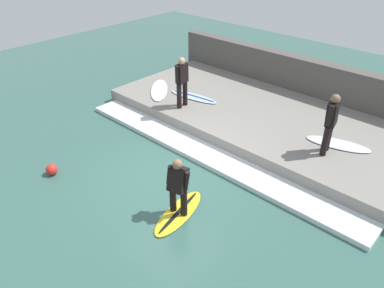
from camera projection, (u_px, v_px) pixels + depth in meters
name	position (u px, v px, depth m)	size (l,w,h in m)	color
ground_plane	(173.00, 177.00, 9.81)	(28.00, 28.00, 0.00)	#386056
concrete_ledge	(260.00, 118.00, 12.18)	(4.40, 9.99, 0.45)	gray
back_wall	(300.00, 80.00, 13.41)	(0.50, 10.49, 1.64)	#544F49
wave_foam_crest	(207.00, 155.00, 10.61)	(0.89, 9.49, 0.13)	silver
surfboard_riding	(179.00, 213.00, 8.60)	(1.84, 0.93, 0.07)	yellow
surfer_riding	(178.00, 184.00, 8.16)	(0.47, 0.61, 1.44)	black
surfer_waiting_near	(331.00, 121.00, 9.52)	(0.56, 0.34, 1.68)	black
surfboard_waiting_near	(338.00, 144.00, 10.31)	(1.02, 1.82, 0.06)	silver
surfer_waiting_far	(182.00, 80.00, 11.93)	(0.56, 0.27, 1.66)	black
surfboard_waiting_far	(193.00, 97.00, 12.99)	(0.74, 1.93, 0.07)	silver
surfboard_spare	(159.00, 90.00, 13.50)	(1.83, 1.80, 0.06)	white
marker_buoy	(52.00, 170.00, 9.84)	(0.30, 0.30, 0.30)	red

